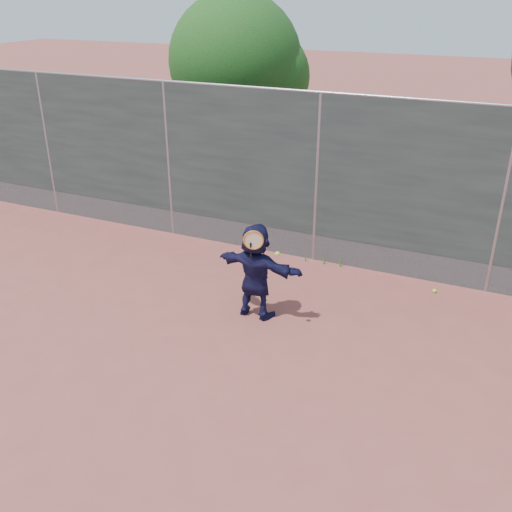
% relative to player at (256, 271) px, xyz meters
% --- Properties ---
extents(ground, '(80.00, 80.00, 0.00)m').
position_rel_player_xyz_m(ground, '(0.16, -1.27, -0.74)').
color(ground, '#9E4C42').
rests_on(ground, ground).
extents(player, '(1.41, 0.55, 1.49)m').
position_rel_player_xyz_m(player, '(0.00, 0.00, 0.00)').
color(player, '#15153C').
rests_on(player, ground).
extents(ball_ground, '(0.07, 0.07, 0.07)m').
position_rel_player_xyz_m(ball_ground, '(2.40, 1.82, -0.71)').
color(ball_ground, '#C0FA37').
rests_on(ball_ground, ground).
extents(fence, '(20.00, 0.06, 3.03)m').
position_rel_player_xyz_m(fence, '(0.16, 2.23, 0.84)').
color(fence, '#38423D').
rests_on(fence, ground).
extents(swing_action, '(0.57, 0.19, 0.51)m').
position_rel_player_xyz_m(swing_action, '(0.09, -0.21, 0.56)').
color(swing_action, orange).
rests_on(swing_action, ground).
extents(tree_left, '(3.15, 3.00, 4.53)m').
position_rel_player_xyz_m(tree_left, '(-2.69, 5.28, 2.20)').
color(tree_left, '#382314').
rests_on(tree_left, ground).
extents(weed_clump, '(0.68, 0.07, 0.30)m').
position_rel_player_xyz_m(weed_clump, '(0.46, 2.11, -0.61)').
color(weed_clump, '#387226').
rests_on(weed_clump, ground).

